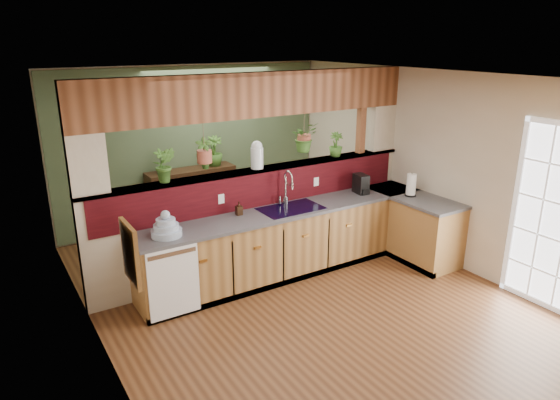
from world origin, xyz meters
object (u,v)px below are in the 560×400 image
dish_stack (166,228)px  shelving_console (192,197)px  faucet (287,186)px  glass_jar (257,155)px  coffee_maker (361,185)px  paper_towel (411,185)px  soap_dispenser (239,208)px

dish_stack → shelving_console: dish_stack is taller
faucet → glass_jar: glass_jar is taller
faucet → coffee_maker: (1.16, -0.13, -0.13)m
dish_stack → shelving_console: (1.24, 2.32, -0.49)m
paper_towel → shelving_console: 3.50m
faucet → dish_stack: 1.74m
shelving_console → glass_jar: bearing=-86.0°
glass_jar → faucet: bearing=-34.4°
dish_stack → coffee_maker: size_ratio=1.27×
glass_jar → soap_dispenser: bearing=-149.6°
paper_towel → shelving_console: (-2.15, 2.71, -0.55)m
soap_dispenser → coffee_maker: 1.89m
dish_stack → paper_towel: 3.41m
coffee_maker → glass_jar: size_ratio=0.75×
dish_stack → glass_jar: bearing=16.8°
dish_stack → coffee_maker: 2.89m
dish_stack → paper_towel: bearing=-6.5°
coffee_maker → paper_towel: 0.68m
soap_dispenser → glass_jar: glass_jar is taller
dish_stack → soap_dispenser: 1.02m
glass_jar → shelving_console: glass_jar is taller
faucet → paper_towel: bearing=-19.4°
soap_dispenser → shelving_console: 2.20m
glass_jar → shelving_console: (-0.16, 1.90, -1.07)m
paper_towel → faucet: bearing=160.6°
dish_stack → shelving_console: 2.68m
shelving_console → paper_towel: bearing=-52.4°
faucet → shelving_console: 2.27m
coffee_maker → shelving_console: size_ratio=0.19×
faucet → shelving_console: faucet is taller
soap_dispenser → faucet: bearing=1.2°
faucet → paper_towel: (1.67, -0.59, -0.10)m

